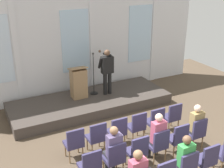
# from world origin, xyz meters

# --- Properties ---
(rear_partition) EXTENTS (10.54, 0.14, 4.51)m
(rear_partition) POSITION_xyz_m (0.03, 5.53, 2.25)
(rear_partition) COLOR silver
(rear_partition) RESTS_ON ground
(stage_platform) EXTENTS (5.63, 2.06, 0.37)m
(stage_platform) POSITION_xyz_m (0.00, 4.20, 0.18)
(stage_platform) COLOR #3F3833
(stage_platform) RESTS_ON ground
(speaker) EXTENTS (0.50, 0.69, 1.66)m
(speaker) POSITION_xyz_m (0.71, 4.28, 1.33)
(speaker) COLOR black
(speaker) RESTS_ON stage_platform
(mic_stand) EXTENTS (0.28, 0.28, 1.55)m
(mic_stand) POSITION_xyz_m (0.28, 4.51, 0.70)
(mic_stand) COLOR black
(mic_stand) RESTS_ON stage_platform
(lectern) EXTENTS (0.60, 0.48, 1.16)m
(lectern) POSITION_xyz_m (-0.32, 4.45, 0.92)
(lectern) COLOR #93724C
(lectern) RESTS_ON stage_platform
(chair_r0_c0) EXTENTS (0.46, 0.44, 0.94)m
(chair_r0_c0) POSITION_xyz_m (-1.56, 1.57, 0.53)
(chair_r0_c0) COLOR olive
(chair_r0_c0) RESTS_ON ground
(chair_r0_c1) EXTENTS (0.46, 0.44, 0.94)m
(chair_r0_c1) POSITION_xyz_m (-0.94, 1.57, 0.53)
(chair_r0_c1) COLOR olive
(chair_r0_c1) RESTS_ON ground
(chair_r0_c2) EXTENTS (0.46, 0.44, 0.94)m
(chair_r0_c2) POSITION_xyz_m (-0.31, 1.57, 0.53)
(chair_r0_c2) COLOR olive
(chair_r0_c2) RESTS_ON ground
(chair_r0_c3) EXTENTS (0.46, 0.44, 0.94)m
(chair_r0_c3) POSITION_xyz_m (0.31, 1.57, 0.53)
(chair_r0_c3) COLOR olive
(chair_r0_c3) RESTS_ON ground
(chair_r0_c4) EXTENTS (0.46, 0.44, 0.94)m
(chair_r0_c4) POSITION_xyz_m (0.94, 1.57, 0.53)
(chair_r0_c4) COLOR olive
(chair_r0_c4) RESTS_ON ground
(chair_r0_c5) EXTENTS (0.46, 0.44, 0.94)m
(chair_r0_c5) POSITION_xyz_m (1.56, 1.57, 0.53)
(chair_r0_c5) COLOR olive
(chair_r0_c5) RESTS_ON ground
(chair_r1_c0) EXTENTS (0.46, 0.44, 0.94)m
(chair_r1_c0) POSITION_xyz_m (-1.56, 0.54, 0.53)
(chair_r1_c0) COLOR olive
(chair_r1_c0) RESTS_ON ground
(chair_r1_c1) EXTENTS (0.46, 0.44, 0.94)m
(chair_r1_c1) POSITION_xyz_m (-0.94, 0.54, 0.53)
(chair_r1_c1) COLOR olive
(chair_r1_c1) RESTS_ON ground
(audience_r1_c1) EXTENTS (0.36, 0.39, 1.33)m
(audience_r1_c1) POSITION_xyz_m (-0.94, 0.62, 0.74)
(audience_r1_c1) COLOR #2D2D33
(audience_r1_c1) RESTS_ON ground
(chair_r1_c2) EXTENTS (0.46, 0.44, 0.94)m
(chair_r1_c2) POSITION_xyz_m (-0.31, 0.54, 0.53)
(chair_r1_c2) COLOR olive
(chair_r1_c2) RESTS_ON ground
(chair_r1_c3) EXTENTS (0.46, 0.44, 0.94)m
(chair_r1_c3) POSITION_xyz_m (0.31, 0.54, 0.53)
(chair_r1_c3) COLOR olive
(chair_r1_c3) RESTS_ON ground
(audience_r1_c3) EXTENTS (0.36, 0.39, 1.36)m
(audience_r1_c3) POSITION_xyz_m (0.31, 0.61, 0.75)
(audience_r1_c3) COLOR #2D2D33
(audience_r1_c3) RESTS_ON ground
(chair_r1_c4) EXTENTS (0.46, 0.44, 0.94)m
(chair_r1_c4) POSITION_xyz_m (0.94, 0.54, 0.53)
(chair_r1_c4) COLOR olive
(chair_r1_c4) RESTS_ON ground
(chair_r1_c5) EXTENTS (0.46, 0.44, 0.94)m
(chair_r1_c5) POSITION_xyz_m (1.56, 0.54, 0.53)
(chair_r1_c5) COLOR olive
(chair_r1_c5) RESTS_ON ground
(audience_r1_c5) EXTENTS (0.36, 0.39, 1.32)m
(audience_r1_c5) POSITION_xyz_m (1.56, 0.62, 0.73)
(audience_r1_c5) COLOR #2D2D33
(audience_r1_c5) RESTS_ON ground
(chair_r2_c3) EXTENTS (0.46, 0.44, 0.94)m
(chair_r2_c3) POSITION_xyz_m (0.31, -0.50, 0.53)
(chair_r2_c3) COLOR olive
(chair_r2_c3) RESTS_ON ground
(audience_r2_c3) EXTENTS (0.36, 0.39, 1.31)m
(audience_r2_c3) POSITION_xyz_m (0.31, -0.42, 0.73)
(audience_r2_c3) COLOR #2D2D33
(audience_r2_c3) RESTS_ON ground
(chair_r2_c4) EXTENTS (0.46, 0.44, 0.94)m
(chair_r2_c4) POSITION_xyz_m (0.94, -0.50, 0.53)
(chair_r2_c4) COLOR olive
(chair_r2_c4) RESTS_ON ground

